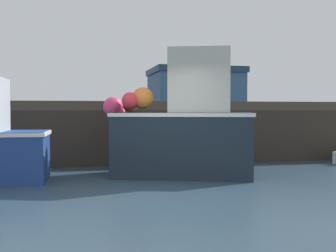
# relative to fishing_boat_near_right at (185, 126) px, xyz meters

# --- Properties ---
(ground) EXTENTS (120.00, 160.00, 0.10)m
(ground) POSITION_rel_fishing_boat_near_right_xyz_m (-1.13, -2.22, -1.20)
(ground) COLOR #283D4C
(pier) EXTENTS (12.30, 6.04, 1.76)m
(pier) POSITION_rel_fishing_boat_near_right_xyz_m (1.97, 4.46, 0.28)
(pier) COLOR #473D33
(pier) RESTS_ON ground
(fishing_boat_near_right) EXTENTS (3.52, 2.41, 2.87)m
(fishing_boat_near_right) POSITION_rel_fishing_boat_near_right_xyz_m (0.00, 0.00, 0.00)
(fishing_boat_near_right) COLOR #19232D
(fishing_boat_near_right) RESTS_ON ground
(dockworker) EXTENTS (0.34, 0.34, 1.72)m
(dockworker) POSITION_rel_fishing_boat_near_right_xyz_m (1.88, 3.73, 1.47)
(dockworker) COLOR #2D3342
(dockworker) RESTS_ON pier
(warehouse) EXTENTS (7.75, 6.62, 5.15)m
(warehouse) POSITION_rel_fishing_boat_near_right_xyz_m (7.95, 27.45, 1.44)
(warehouse) COLOR #385675
(warehouse) RESTS_ON ground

